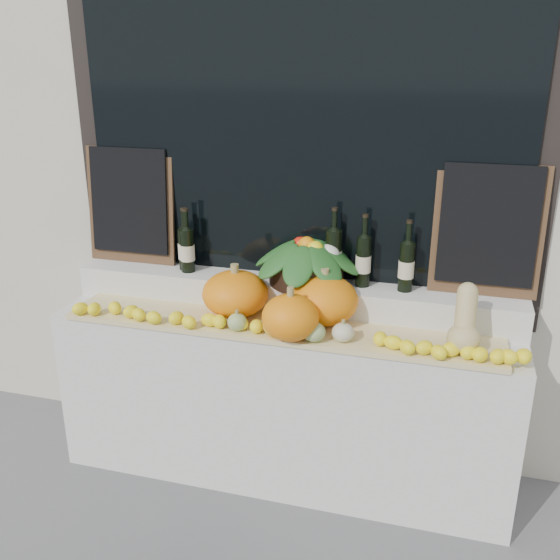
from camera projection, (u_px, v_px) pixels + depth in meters
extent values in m
cube|color=beige|center=(321.00, 27.00, 3.27)|extent=(7.00, 0.90, 4.50)
cube|color=black|center=(300.00, 103.00, 2.99)|extent=(2.40, 0.04, 2.10)
cube|color=black|center=(298.00, 104.00, 2.96)|extent=(2.20, 0.02, 2.00)
cube|color=silver|center=(284.00, 397.00, 3.24)|extent=(2.30, 0.55, 0.88)
cube|color=silver|center=(292.00, 295.00, 3.20)|extent=(2.30, 0.25, 0.16)
cube|color=tan|center=(277.00, 328.00, 2.97)|extent=(2.10, 0.32, 0.02)
ellipsoid|color=orange|center=(235.00, 294.00, 3.06)|extent=(0.35, 0.35, 0.22)
ellipsoid|color=orange|center=(324.00, 300.00, 2.96)|extent=(0.41, 0.41, 0.23)
ellipsoid|color=orange|center=(290.00, 317.00, 2.80)|extent=(0.31, 0.31, 0.21)
ellipsoid|color=tan|center=(463.00, 338.00, 2.69)|extent=(0.15, 0.15, 0.13)
cylinder|color=tan|center=(466.00, 311.00, 2.70)|extent=(0.09, 0.14, 0.18)
sphere|color=tan|center=(468.00, 292.00, 2.71)|extent=(0.09, 0.09, 0.09)
ellipsoid|color=#396E21|center=(314.00, 332.00, 2.80)|extent=(0.10, 0.10, 0.09)
cylinder|color=olive|center=(314.00, 321.00, 2.78)|extent=(0.02, 0.02, 0.02)
ellipsoid|color=#396E21|center=(237.00, 322.00, 2.91)|extent=(0.09, 0.09, 0.08)
cylinder|color=olive|center=(237.00, 312.00, 2.89)|extent=(0.02, 0.02, 0.02)
ellipsoid|color=beige|center=(279.00, 330.00, 2.84)|extent=(0.09, 0.09, 0.07)
cylinder|color=olive|center=(279.00, 320.00, 2.82)|extent=(0.02, 0.02, 0.02)
ellipsoid|color=yellow|center=(276.00, 323.00, 2.83)|extent=(0.12, 0.12, 0.13)
cylinder|color=olive|center=(276.00, 308.00, 2.81)|extent=(0.02, 0.02, 0.02)
ellipsoid|color=beige|center=(343.00, 332.00, 2.80)|extent=(0.10, 0.10, 0.09)
cylinder|color=olive|center=(343.00, 321.00, 2.78)|extent=(0.02, 0.02, 0.02)
cylinder|color=black|center=(306.00, 271.00, 3.12)|extent=(0.37, 0.37, 0.12)
cylinder|color=black|center=(187.00, 251.00, 3.26)|extent=(0.07, 0.07, 0.23)
cylinder|color=black|center=(186.00, 220.00, 3.20)|extent=(0.03, 0.03, 0.10)
cylinder|color=beige|center=(188.00, 253.00, 3.26)|extent=(0.08, 0.08, 0.08)
cylinder|color=black|center=(185.00, 210.00, 3.18)|extent=(0.03, 0.03, 0.02)
cylinder|color=black|center=(185.00, 249.00, 3.29)|extent=(0.07, 0.07, 0.22)
cylinder|color=black|center=(184.00, 220.00, 3.24)|extent=(0.03, 0.03, 0.10)
cylinder|color=beige|center=(185.00, 251.00, 3.30)|extent=(0.08, 0.08, 0.08)
cylinder|color=black|center=(183.00, 209.00, 3.22)|extent=(0.03, 0.03, 0.02)
cylinder|color=black|center=(333.00, 257.00, 3.09)|extent=(0.08, 0.08, 0.27)
cylinder|color=black|center=(334.00, 220.00, 3.02)|extent=(0.03, 0.03, 0.10)
cylinder|color=beige|center=(333.00, 259.00, 3.09)|extent=(0.08, 0.08, 0.08)
cylinder|color=black|center=(335.00, 209.00, 3.00)|extent=(0.03, 0.03, 0.02)
cylinder|color=black|center=(363.00, 262.00, 3.05)|extent=(0.07, 0.07, 0.25)
cylinder|color=black|center=(365.00, 227.00, 2.99)|extent=(0.03, 0.03, 0.10)
cylinder|color=beige|center=(363.00, 264.00, 3.06)|extent=(0.08, 0.08, 0.08)
cylinder|color=black|center=(366.00, 216.00, 2.97)|extent=(0.03, 0.03, 0.02)
cylinder|color=black|center=(406.00, 267.00, 2.99)|extent=(0.07, 0.07, 0.24)
cylinder|color=black|center=(409.00, 233.00, 2.93)|extent=(0.03, 0.03, 0.10)
cylinder|color=beige|center=(406.00, 269.00, 3.00)|extent=(0.08, 0.08, 0.08)
cylinder|color=black|center=(410.00, 222.00, 2.91)|extent=(0.03, 0.03, 0.02)
cube|color=#4C331E|center=(131.00, 206.00, 3.36)|extent=(0.50, 0.07, 0.62)
cube|color=black|center=(129.00, 201.00, 3.34)|extent=(0.44, 0.07, 0.56)
cube|color=#4C331E|center=(488.00, 231.00, 2.89)|extent=(0.50, 0.07, 0.62)
cube|color=black|center=(488.00, 226.00, 2.87)|extent=(0.44, 0.07, 0.56)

